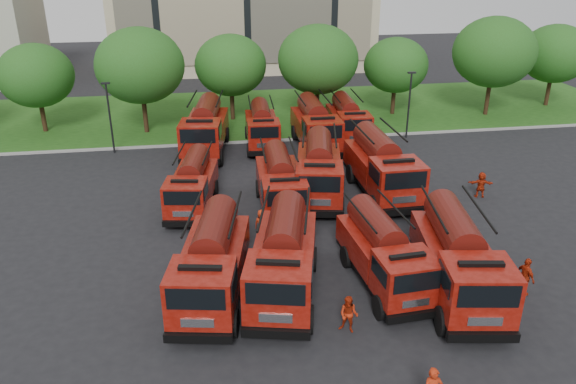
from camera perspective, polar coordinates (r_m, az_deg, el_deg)
name	(u,v)px	position (r m, az deg, el deg)	size (l,w,h in m)	color
ground	(289,264)	(26.58, 0.14, -7.28)	(140.00, 140.00, 0.00)	black
lawn	(243,113)	(50.49, -4.64, 8.02)	(70.00, 16.00, 0.12)	#194512
curb	(252,142)	(42.77, -3.72, 5.14)	(70.00, 0.30, 0.14)	gray
tree_1	(36,76)	(48.00, -24.25, 10.73)	(5.71, 5.71, 6.98)	#382314
tree_2	(140,66)	(44.96, -14.81, 12.31)	(6.72, 6.72, 8.22)	#382314
tree_3	(231,65)	(47.41, -5.85, 12.69)	(5.88, 5.88, 7.19)	#382314
tree_4	(318,59)	(46.77, 3.07, 13.30)	(6.55, 6.55, 8.01)	#382314
tree_5	(396,65)	(49.78, 10.90, 12.53)	(5.46, 5.46, 6.68)	#382314
tree_6	(494,52)	(51.51, 20.22, 13.20)	(6.89, 6.89, 8.42)	#382314
tree_7	(555,54)	(56.92, 25.51, 12.57)	(6.05, 6.05, 7.39)	#382314
lamp_post_0	(109,114)	(41.60, -17.68, 7.59)	(0.60, 0.25, 5.11)	black
lamp_post_1	(409,101)	(44.00, 12.22, 9.02)	(0.60, 0.25, 5.11)	black
fire_truck_0	(212,262)	(23.68, -7.75, -7.06)	(3.80, 7.59, 3.30)	black
fire_truck_1	(283,257)	(23.72, -0.47, -6.67)	(4.15, 7.77, 3.37)	black
fire_truck_2	(384,253)	(24.75, 9.71, -6.10)	(2.84, 6.81, 3.03)	black
fire_truck_3	(458,258)	(24.64, 16.92, -6.47)	(3.77, 7.86, 3.44)	black
fire_truck_4	(192,184)	(31.91, -9.69, 0.83)	(3.18, 6.60, 2.88)	black
fire_truck_5	(280,183)	(31.29, -0.79, 0.94)	(2.75, 6.93, 3.11)	black
fire_truck_6	(319,170)	(32.84, 3.16, 2.29)	(4.00, 7.78, 3.38)	black
fire_truck_7	(382,166)	(33.55, 9.50, 2.61)	(2.96, 7.82, 3.54)	black
fire_truck_8	(205,128)	(40.62, -8.40, 6.46)	(3.77, 8.10, 3.55)	black
fire_truck_9	(262,126)	(41.61, -2.67, 6.70)	(2.69, 6.66, 2.98)	black
fire_truck_10	(315,125)	(41.16, 2.78, 6.80)	(2.78, 7.47, 3.39)	black
fire_truck_11	(348,119)	(43.30, 6.09, 7.34)	(2.73, 6.86, 3.07)	black
firefighter_1	(348,331)	(22.53, 6.10, -13.87)	(0.76, 0.41, 1.55)	#AA250D
firefighter_2	(522,294)	(26.44, 22.68, -9.55)	(1.02, 0.58, 1.74)	#AA250D
firefighter_3	(431,255)	(28.11, 14.37, -6.25)	(1.23, 0.64, 1.91)	black
firefighter_4	(262,240)	(28.61, -2.62, -4.88)	(0.83, 0.54, 1.69)	#AA250D
firefighter_5	(479,197)	(35.25, 18.84, -0.46)	(1.45, 0.63, 1.57)	#AA250D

